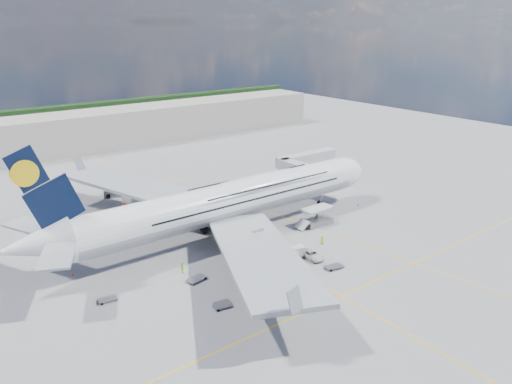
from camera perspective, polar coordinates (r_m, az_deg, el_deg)
ground at (r=91.74m, az=0.51°, el=-6.73°), size 300.00×300.00×0.00m
taxi_line_main at (r=91.73m, az=0.51°, el=-6.73°), size 0.25×220.00×0.01m
taxi_line_cross at (r=78.75m, az=9.65°, el=-11.64°), size 120.00×0.25×0.01m
taxi_line_diag at (r=106.95m, az=3.17°, el=-2.91°), size 14.16×99.06×0.01m
airliner at (r=96.70m, az=-2.99°, el=-0.96°), size 77.26×79.15×23.71m
jet_bridge at (r=122.50m, az=5.56°, el=3.26°), size 18.80×12.10×8.50m
cargo_loader at (r=103.41m, az=6.92°, el=-3.06°), size 8.53×3.20×3.67m
terminal at (r=171.50m, az=-19.44°, el=6.49°), size 180.00×16.00×12.00m
tree_line at (r=227.30m, az=-13.44°, el=9.35°), size 160.00×6.00×8.00m
dolly_row_a at (r=75.63m, az=-3.90°, el=-12.53°), size 2.75×1.76×0.38m
dolly_row_b at (r=82.24m, az=-6.82°, el=-9.80°), size 3.47×2.27×0.47m
dolly_row_c at (r=74.97m, az=-3.86°, el=-12.82°), size 2.94×1.90×0.40m
dolly_back at (r=79.45m, az=-16.59°, el=-11.67°), size 2.96×1.85×0.41m
dolly_nose_far at (r=86.44m, az=8.89°, el=-8.40°), size 3.48×2.39×0.47m
dolly_nose_near at (r=89.18m, az=4.81°, el=-6.80°), size 3.56×2.40×2.07m
baggage_tug at (r=89.79m, az=2.49°, el=-6.76°), size 3.12×1.74×1.86m
catering_truck_inner at (r=112.50m, az=-13.22°, el=-1.15°), size 7.96×4.96×4.42m
catering_truck_outer at (r=123.57m, az=-15.54°, el=0.38°), size 7.36×4.49×4.09m
service_van at (r=89.18m, az=6.40°, el=-7.14°), size 2.74×5.24×1.41m
crew_nose at (r=106.85m, az=6.90°, el=-2.58°), size 0.69×0.56×1.63m
crew_loader at (r=106.42m, az=7.04°, el=-2.67°), size 1.01×0.97×1.64m
crew_wing at (r=84.57m, az=-8.41°, el=-8.59°), size 0.60×1.14×1.85m
crew_van at (r=94.74m, az=7.57°, el=-5.46°), size 0.78×0.97×1.73m
crew_tug at (r=87.87m, az=4.70°, el=-7.33°), size 1.31×0.91×1.86m
cone_nose at (r=115.73m, az=11.57°, el=-1.43°), size 0.39×0.39×0.50m
cone_wing_left_inner at (r=104.08m, az=-5.32°, el=-3.45°), size 0.41×0.41×0.53m
cone_wing_left_outer at (r=115.36m, az=-14.52°, el=-1.69°), size 0.50×0.50×0.64m
cone_wing_right_inner at (r=91.72m, az=0.43°, el=-6.54°), size 0.46×0.46×0.59m
cone_wing_right_outer at (r=81.74m, az=0.08°, el=-9.94°), size 0.40×0.40×0.51m
cone_tail at (r=88.46m, az=-20.20°, el=-8.82°), size 0.43×0.43×0.55m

